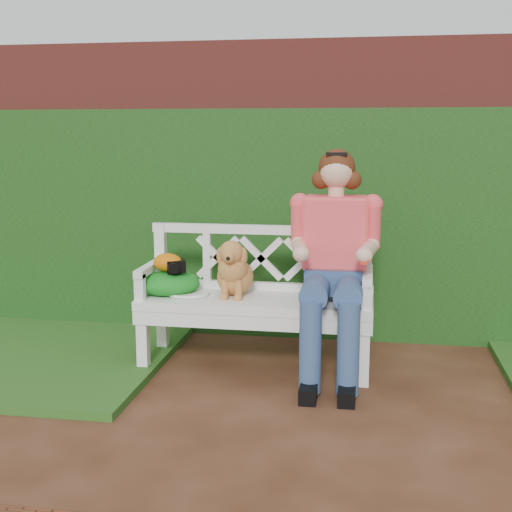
# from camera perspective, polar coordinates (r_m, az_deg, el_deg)

# --- Properties ---
(ground) EXTENTS (60.00, 60.00, 0.00)m
(ground) POSITION_cam_1_polar(r_m,az_deg,el_deg) (3.70, 5.30, -14.20)
(ground) COLOR #3B1D0F
(brick_wall) EXTENTS (10.00, 0.30, 2.20)m
(brick_wall) POSITION_cam_1_polar(r_m,az_deg,el_deg) (5.29, 7.04, 5.52)
(brick_wall) COLOR maroon
(brick_wall) RESTS_ON ground
(ivy_hedge) EXTENTS (10.00, 0.18, 1.70)m
(ivy_hedge) POSITION_cam_1_polar(r_m,az_deg,el_deg) (5.09, 6.87, 2.52)
(ivy_hedge) COLOR #255A1F
(ivy_hedge) RESTS_ON ground
(garden_bench) EXTENTS (1.61, 0.69, 0.48)m
(garden_bench) POSITION_cam_1_polar(r_m,az_deg,el_deg) (4.50, 0.00, -6.41)
(garden_bench) COLOR white
(garden_bench) RESTS_ON ground
(seated_woman) EXTENTS (0.81, 0.94, 1.42)m
(seated_woman) POSITION_cam_1_polar(r_m,az_deg,el_deg) (4.31, 6.54, -0.76)
(seated_woman) COLOR #DA2D66
(seated_woman) RESTS_ON ground
(dog) EXTENTS (0.35, 0.41, 0.38)m
(dog) POSITION_cam_1_polar(r_m,az_deg,el_deg) (4.43, -1.82, -0.91)
(dog) COLOR #965725
(dog) RESTS_ON garden_bench
(tennis_racket) EXTENTS (0.54, 0.23, 0.03)m
(tennis_racket) POSITION_cam_1_polar(r_m,az_deg,el_deg) (4.51, -6.01, -3.10)
(tennis_racket) COLOR white
(tennis_racket) RESTS_ON garden_bench
(green_bag) EXTENTS (0.50, 0.43, 0.15)m
(green_bag) POSITION_cam_1_polar(r_m,az_deg,el_deg) (4.54, -7.47, -2.22)
(green_bag) COLOR #2A842B
(green_bag) RESTS_ON garden_bench
(camera_item) EXTENTS (0.15, 0.13, 0.08)m
(camera_item) POSITION_cam_1_polar(r_m,az_deg,el_deg) (4.49, -6.71, -0.84)
(camera_item) COLOR black
(camera_item) RESTS_ON green_bag
(baseball_glove) EXTENTS (0.21, 0.17, 0.12)m
(baseball_glove) POSITION_cam_1_polar(r_m,az_deg,el_deg) (4.51, -7.37, -0.54)
(baseball_glove) COLOR #CC6409
(baseball_glove) RESTS_ON green_bag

